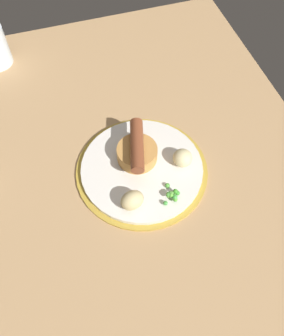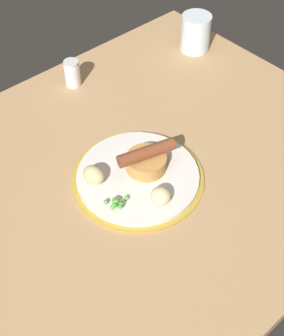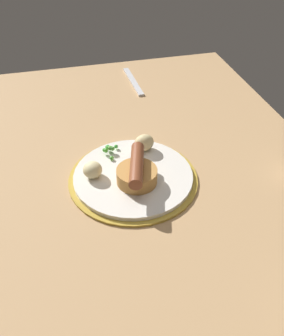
{
  "view_description": "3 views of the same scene",
  "coord_description": "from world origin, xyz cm",
  "px_view_note": "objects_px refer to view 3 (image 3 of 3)",
  "views": [
    {
      "loc": [
        -35.94,
        9.4,
        67.21
      ],
      "look_at": [
        2.09,
        -2.51,
        5.94
      ],
      "focal_mm": 40.0,
      "sensor_mm": 36.0,
      "label": 1
    },
    {
      "loc": [
        -37.09,
        -49.6,
        74.11
      ],
      "look_at": [
        3.19,
        -4.16,
        7.37
      ],
      "focal_mm": 50.0,
      "sensor_mm": 36.0,
      "label": 2
    },
    {
      "loc": [
        60.53,
        -15.4,
        54.13
      ],
      "look_at": [
        5.26,
        -1.46,
        7.34
      ],
      "focal_mm": 40.0,
      "sensor_mm": 36.0,
      "label": 3
    }
  ],
  "objects_px": {
    "sausage_pudding": "(137,173)",
    "potato_chunk_1": "(93,170)",
    "potato_chunk_0": "(144,143)",
    "dinner_plate": "(133,177)",
    "pea_pile": "(110,149)",
    "fork": "(133,81)"
  },
  "relations": [
    {
      "from": "dinner_plate",
      "to": "sausage_pudding",
      "type": "distance_m",
      "value": 0.04
    },
    {
      "from": "dinner_plate",
      "to": "potato_chunk_0",
      "type": "relative_size",
      "value": 5.91
    },
    {
      "from": "potato_chunk_1",
      "to": "pea_pile",
      "type": "bearing_deg",
      "value": 145.65
    },
    {
      "from": "sausage_pudding",
      "to": "potato_chunk_1",
      "type": "distance_m",
      "value": 0.09
    },
    {
      "from": "dinner_plate",
      "to": "sausage_pudding",
      "type": "relative_size",
      "value": 2.21
    },
    {
      "from": "dinner_plate",
      "to": "pea_pile",
      "type": "bearing_deg",
      "value": -158.08
    },
    {
      "from": "dinner_plate",
      "to": "fork",
      "type": "relative_size",
      "value": 1.48
    },
    {
      "from": "pea_pile",
      "to": "dinner_plate",
      "type": "bearing_deg",
      "value": 21.92
    },
    {
      "from": "pea_pile",
      "to": "fork",
      "type": "distance_m",
      "value": 0.37
    },
    {
      "from": "sausage_pudding",
      "to": "pea_pile",
      "type": "relative_size",
      "value": 2.67
    },
    {
      "from": "potato_chunk_0",
      "to": "fork",
      "type": "bearing_deg",
      "value": 170.75
    },
    {
      "from": "dinner_plate",
      "to": "potato_chunk_1",
      "type": "bearing_deg",
      "value": -99.77
    },
    {
      "from": "potato_chunk_0",
      "to": "potato_chunk_1",
      "type": "relative_size",
      "value": 1.15
    },
    {
      "from": "dinner_plate",
      "to": "fork",
      "type": "bearing_deg",
      "value": 166.89
    },
    {
      "from": "pea_pile",
      "to": "potato_chunk_0",
      "type": "bearing_deg",
      "value": 85.03
    },
    {
      "from": "dinner_plate",
      "to": "potato_chunk_1",
      "type": "relative_size",
      "value": 6.81
    },
    {
      "from": "fork",
      "to": "sausage_pudding",
      "type": "bearing_deg",
      "value": -14.31
    },
    {
      "from": "dinner_plate",
      "to": "potato_chunk_0",
      "type": "distance_m",
      "value": 0.09
    },
    {
      "from": "potato_chunk_1",
      "to": "potato_chunk_0",
      "type": "bearing_deg",
      "value": 116.88
    },
    {
      "from": "sausage_pudding",
      "to": "potato_chunk_1",
      "type": "relative_size",
      "value": 3.08
    },
    {
      "from": "potato_chunk_1",
      "to": "sausage_pudding",
      "type": "bearing_deg",
      "value": 65.19
    },
    {
      "from": "dinner_plate",
      "to": "pea_pile",
      "type": "relative_size",
      "value": 5.92
    }
  ]
}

